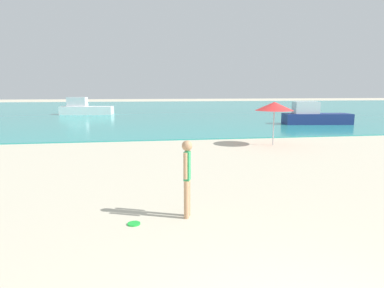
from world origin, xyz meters
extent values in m
cube|color=teal|center=(0.00, 44.79, 0.03)|extent=(160.00, 60.00, 0.06)
cylinder|color=tan|center=(-0.66, 4.22, 0.39)|extent=(0.10, 0.10, 0.78)
cylinder|color=tan|center=(-0.61, 4.35, 0.39)|extent=(0.10, 0.10, 0.78)
cube|color=#2DA35B|center=(-0.64, 4.28, 1.08)|extent=(0.17, 0.21, 0.59)
sphere|color=tan|center=(-0.64, 4.28, 1.50)|extent=(0.21, 0.21, 0.21)
cylinder|color=tan|center=(-0.69, 4.15, 1.11)|extent=(0.08, 0.08, 0.52)
cylinder|color=tan|center=(-0.58, 4.42, 1.11)|extent=(0.08, 0.08, 0.52)
cylinder|color=green|center=(-1.72, 4.07, 0.01)|extent=(0.25, 0.25, 0.03)
cube|color=navy|center=(11.75, 21.00, 0.46)|extent=(5.14, 2.23, 0.80)
cube|color=silver|center=(10.86, 21.12, 1.30)|extent=(1.92, 1.34, 0.89)
cube|color=white|center=(-7.02, 34.15, 0.49)|extent=(5.51, 2.32, 0.86)
cube|color=silver|center=(-7.98, 34.26, 1.40)|extent=(2.05, 1.41, 0.96)
cylinder|color=#B7B7BC|center=(4.71, 12.57, 1.02)|extent=(0.05, 0.05, 2.04)
cone|color=red|center=(4.71, 12.57, 1.86)|extent=(1.79, 1.79, 0.40)
camera|label=1|loc=(-1.56, -2.11, 2.59)|focal=30.78mm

